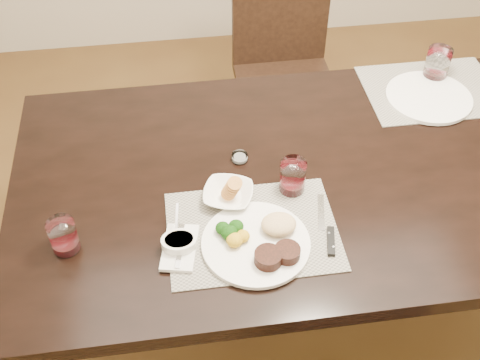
{
  "coord_description": "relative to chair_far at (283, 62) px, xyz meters",
  "views": [
    {
      "loc": [
        -0.5,
        -1.25,
        2.01
      ],
      "look_at": [
        -0.33,
        -0.08,
        0.82
      ],
      "focal_mm": 45.0,
      "sensor_mm": 36.0,
      "label": 1
    }
  ],
  "objects": [
    {
      "name": "salt_cellar",
      "position": [
        -0.31,
        -0.86,
        0.26
      ],
      "size": [
        0.05,
        0.05,
        0.02
      ],
      "rotation": [
        0.0,
        0.0,
        -0.31
      ],
      "color": "silver",
      "rests_on": "dining_table"
    },
    {
      "name": "placemat_far",
      "position": [
        0.39,
        -0.6,
        0.25
      ],
      "size": [
        0.46,
        0.34,
        0.0
      ],
      "primitive_type": "cube",
      "color": "gray",
      "rests_on": "dining_table"
    },
    {
      "name": "dinner_plate",
      "position": [
        -0.3,
        -1.2,
        0.27
      ],
      "size": [
        0.29,
        0.29,
        0.05
      ],
      "rotation": [
        0.0,
        0.0,
        0.18
      ],
      "color": "white",
      "rests_on": "placemat_near"
    },
    {
      "name": "wine_glass_side",
      "position": [
        -0.82,
        -1.13,
        0.29
      ],
      "size": [
        0.07,
        0.07,
        0.1
      ],
      "rotation": [
        0.0,
        0.0,
        -0.25
      ],
      "color": "silver",
      "rests_on": "dining_table"
    },
    {
      "name": "far_plate",
      "position": [
        0.36,
        -0.65,
        0.26
      ],
      "size": [
        0.29,
        0.29,
        0.01
      ],
      "primitive_type": "cylinder",
      "color": "white",
      "rests_on": "placemat_far"
    },
    {
      "name": "wine_glass_near",
      "position": [
        -0.18,
        -1.0,
        0.3
      ],
      "size": [
        0.07,
        0.07,
        0.1
      ],
      "rotation": [
        0.0,
        0.0,
        0.32
      ],
      "color": "silver",
      "rests_on": "placemat_near"
    },
    {
      "name": "cracker_bowl",
      "position": [
        -0.37,
        -1.02,
        0.27
      ],
      "size": [
        0.18,
        0.18,
        0.06
      ],
      "rotation": [
        0.0,
        0.0,
        -0.32
      ],
      "color": "white",
      "rests_on": "placemat_near"
    },
    {
      "name": "napkin_fork",
      "position": [
        -0.52,
        -1.18,
        0.26
      ],
      "size": [
        0.12,
        0.17,
        0.02
      ],
      "rotation": [
        0.0,
        0.0,
        -0.21
      ],
      "color": "white",
      "rests_on": "placemat_near"
    },
    {
      "name": "steak_knife",
      "position": [
        -0.12,
        -1.19,
        0.26
      ],
      "size": [
        0.05,
        0.23,
        0.01
      ],
      "rotation": [
        0.0,
        0.0,
        -0.22
      ],
      "color": "silver",
      "rests_on": "placemat_near"
    },
    {
      "name": "sauce_ramekin",
      "position": [
        -0.52,
        -1.17,
        0.27
      ],
      "size": [
        0.1,
        0.14,
        0.08
      ],
      "rotation": [
        0.0,
        0.0,
        -0.17
      ],
      "color": "white",
      "rests_on": "placemat_near"
    },
    {
      "name": "dining_table",
      "position": [
        0.0,
        -0.93,
        0.16
      ],
      "size": [
        2.0,
        1.0,
        0.75
      ],
      "color": "black",
      "rests_on": "ground"
    },
    {
      "name": "ground_plane",
      "position": [
        0.0,
        -0.93,
        -0.5
      ],
      "size": [
        4.5,
        4.5,
        0.0
      ],
      "primitive_type": "plane",
      "color": "#442B16",
      "rests_on": "ground"
    },
    {
      "name": "placemat_near",
      "position": [
        -0.32,
        -1.14,
        0.25
      ],
      "size": [
        0.46,
        0.34,
        0.0
      ],
      "primitive_type": "cube",
      "color": "gray",
      "rests_on": "dining_table"
    },
    {
      "name": "chair_far",
      "position": [
        0.0,
        0.0,
        0.0
      ],
      "size": [
        0.42,
        0.42,
        0.9
      ],
      "color": "black",
      "rests_on": "ground"
    },
    {
      "name": "wine_glass_far",
      "position": [
        0.43,
        -0.53,
        0.3
      ],
      "size": [
        0.08,
        0.08,
        0.12
      ],
      "rotation": [
        0.0,
        0.0,
        0.21
      ],
      "color": "silver",
      "rests_on": "placemat_far"
    }
  ]
}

